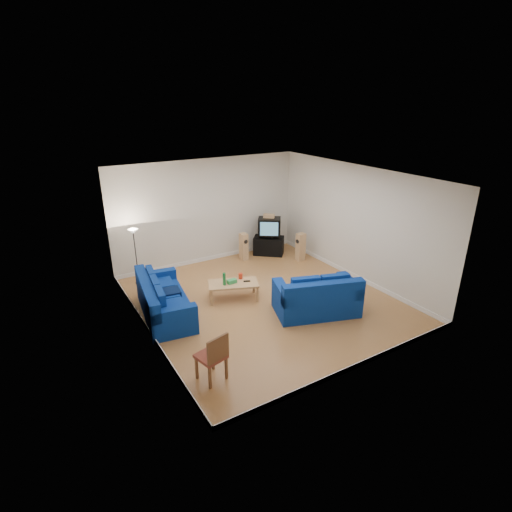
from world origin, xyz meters
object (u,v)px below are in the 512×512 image
sofa_loveseat (317,299)px  coffee_table (233,285)px  tv_stand (269,246)px  sofa_three_seat (162,302)px  television (269,226)px

sofa_loveseat → coffee_table: bearing=148.1°
sofa_loveseat → tv_stand: sofa_loveseat is taller
sofa_three_seat → sofa_loveseat: size_ratio=1.12×
sofa_three_seat → tv_stand: (4.33, 2.05, -0.04)m
coffee_table → tv_stand: size_ratio=1.45×
tv_stand → television: (-0.00, -0.03, 0.67)m
sofa_three_seat → sofa_loveseat: 3.69m
sofa_loveseat → coffee_table: sofa_loveseat is taller
tv_stand → television: television is taller
sofa_loveseat → tv_stand: 4.04m
coffee_table → tv_stand: (2.50, 2.20, -0.11)m
coffee_table → tv_stand: 3.33m
coffee_table → tv_stand: tv_stand is taller
sofa_three_seat → television: television is taller
television → sofa_loveseat: bearing=-71.6°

